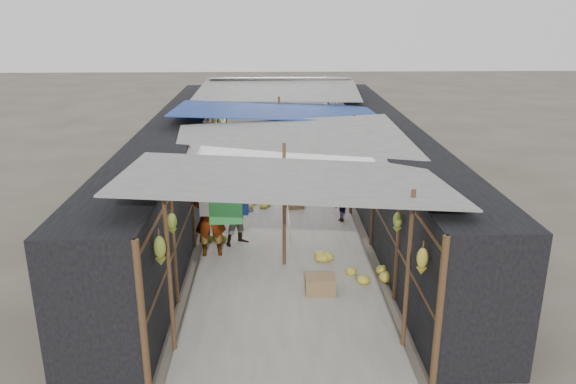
{
  "coord_description": "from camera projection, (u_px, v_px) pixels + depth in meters",
  "views": [
    {
      "loc": [
        -0.27,
        -7.63,
        5.1
      ],
      "look_at": [
        0.11,
        4.06,
        1.25
      ],
      "focal_mm": 35.0,
      "sensor_mm": 36.0,
      "label": 1
    }
  ],
  "objects": [
    {
      "name": "hanging_bananas",
      "position": [
        281.0,
        144.0,
        14.96
      ],
      "size": [
        3.95,
        13.62,
        0.82
      ],
      "color": "olive",
      "rests_on": "ground"
    },
    {
      "name": "shopper_blue",
      "position": [
        240.0,
        215.0,
        12.5
      ],
      "size": [
        0.87,
        0.82,
        1.42
      ],
      "primitive_type": "imported",
      "rotation": [
        0.0,
        0.0,
        0.55
      ],
      "color": "#2048A0",
      "rests_on": "ground"
    },
    {
      "name": "stall_left",
      "position": [
        177.0,
        167.0,
        14.58
      ],
      "size": [
        1.4,
        15.0,
        2.3
      ],
      "primitive_type": "cube",
      "color": "black",
      "rests_on": "ground"
    },
    {
      "name": "market_canopy",
      "position": [
        281.0,
        116.0,
        14.57
      ],
      "size": [
        5.62,
        15.2,
        2.77
      ],
      "color": "brown",
      "rests_on": "ground"
    },
    {
      "name": "aisle_slab",
      "position": [
        281.0,
        207.0,
        15.02
      ],
      "size": [
        3.6,
        16.0,
        0.02
      ],
      "primitive_type": "cube",
      "color": "#9E998E",
      "rests_on": "ground"
    },
    {
      "name": "vendor_seated",
      "position": [
        341.0,
        206.0,
        13.92
      ],
      "size": [
        0.45,
        0.61,
        0.84
      ],
      "primitive_type": "imported",
      "rotation": [
        0.0,
        0.0,
        -1.28
      ],
      "color": "#43403A",
      "rests_on": "ground"
    },
    {
      "name": "ground",
      "position": [
        289.0,
        347.0,
        8.85
      ],
      "size": [
        80.0,
        80.0,
        0.0
      ],
      "primitive_type": "plane",
      "color": "#6B6356",
      "rests_on": "ground"
    },
    {
      "name": "black_basin",
      "position": [
        340.0,
        193.0,
        15.96
      ],
      "size": [
        0.58,
        0.58,
        0.17
      ],
      "primitive_type": "cylinder",
      "color": "black",
      "rests_on": "ground"
    },
    {
      "name": "crate_back",
      "position": [
        235.0,
        191.0,
        15.94
      ],
      "size": [
        0.46,
        0.4,
        0.26
      ],
      "primitive_type": "cube",
      "rotation": [
        0.0,
        0.0,
        0.18
      ],
      "color": "olive",
      "rests_on": "ground"
    },
    {
      "name": "crate_mid",
      "position": [
        295.0,
        203.0,
        14.96
      ],
      "size": [
        0.51,
        0.43,
        0.27
      ],
      "primitive_type": "cube",
      "rotation": [
        0.0,
        0.0,
        0.15
      ],
      "color": "olive",
      "rests_on": "ground"
    },
    {
      "name": "vendor_elderly",
      "position": [
        210.0,
        216.0,
        11.85
      ],
      "size": [
        0.71,
        0.5,
        1.83
      ],
      "primitive_type": "imported",
      "rotation": [
        0.0,
        0.0,
        3.25
      ],
      "color": "white",
      "rests_on": "ground"
    },
    {
      "name": "stall_right",
      "position": [
        383.0,
        166.0,
        14.74
      ],
      "size": [
        1.4,
        15.0,
        2.3
      ],
      "primitive_type": "cube",
      "color": "black",
      "rests_on": "ground"
    },
    {
      "name": "crate_near",
      "position": [
        320.0,
        285.0,
        10.5
      ],
      "size": [
        0.56,
        0.45,
        0.33
      ],
      "primitive_type": "cube",
      "rotation": [
        0.0,
        0.0,
        -0.02
      ],
      "color": "olive",
      "rests_on": "ground"
    },
    {
      "name": "floor_bananas",
      "position": [
        291.0,
        214.0,
        14.15
      ],
      "size": [
        3.85,
        9.23,
        0.34
      ],
      "color": "olive",
      "rests_on": "ground"
    }
  ]
}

